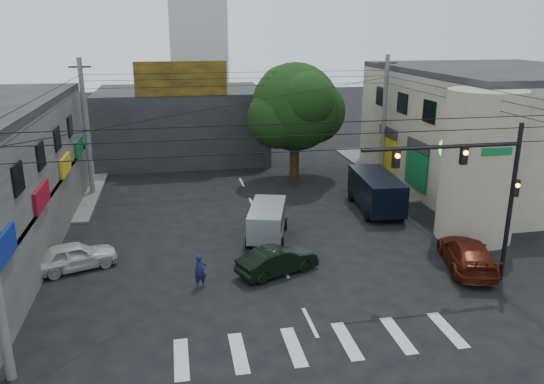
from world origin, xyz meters
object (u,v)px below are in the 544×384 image
object	(u,v)px
traffic_gantry	(479,179)
utility_pole_far_left	(86,128)
street_tree	(295,107)
dark_sedan	(277,261)
white_compact	(74,256)
traffic_officer	(200,272)
maroon_sedan	(467,254)
navy_van	(376,193)
silver_minivan	(267,222)
utility_pole_far_right	(384,119)

from	to	relation	value
traffic_gantry	utility_pole_far_left	xyz separation A→B (m)	(-18.32, 17.00, -0.23)
street_tree	dark_sedan	xyz separation A→B (m)	(-4.40, -15.49, -4.83)
white_compact	traffic_officer	distance (m)	6.50
dark_sedan	white_compact	xyz separation A→B (m)	(-9.35, 2.26, 0.02)
traffic_officer	dark_sedan	bearing A→B (deg)	-0.93
street_tree	utility_pole_far_left	xyz separation A→B (m)	(-14.50, -1.00, -0.87)
white_compact	traffic_officer	xyz separation A→B (m)	(5.75, -3.01, 0.10)
maroon_sedan	navy_van	world-z (taller)	navy_van
navy_van	traffic_gantry	bearing A→B (deg)	-173.16
traffic_gantry	traffic_officer	world-z (taller)	traffic_gantry
dark_sedan	white_compact	size ratio (longest dim) A/B	0.98
traffic_gantry	silver_minivan	xyz separation A→B (m)	(-7.90, 6.93, -3.93)
maroon_sedan	dark_sedan	bearing A→B (deg)	8.76
traffic_gantry	maroon_sedan	bearing A→B (deg)	61.68
maroon_sedan	traffic_officer	bearing A→B (deg)	14.24
traffic_gantry	silver_minivan	bearing A→B (deg)	138.74
utility_pole_far_right	dark_sedan	size ratio (longest dim) A/B	2.23
street_tree	silver_minivan	size ratio (longest dim) A/B	1.92
navy_van	traffic_officer	size ratio (longest dim) A/B	3.83
maroon_sedan	silver_minivan	world-z (taller)	silver_minivan
utility_pole_far_left	dark_sedan	size ratio (longest dim) A/B	2.23
utility_pole_far_left	dark_sedan	distance (m)	18.10
utility_pole_far_left	navy_van	world-z (taller)	utility_pole_far_left
navy_van	traffic_officer	world-z (taller)	navy_van
white_compact	utility_pole_far_right	bearing A→B (deg)	-78.82
dark_sedan	utility_pole_far_left	bearing A→B (deg)	12.15
navy_van	utility_pole_far_right	bearing A→B (deg)	-19.77
street_tree	navy_van	xyz separation A→B (m)	(3.43, -7.78, -4.34)
dark_sedan	maroon_sedan	distance (m)	9.04
utility_pole_far_left	dark_sedan	world-z (taller)	utility_pole_far_left
dark_sedan	traffic_officer	size ratio (longest dim) A/B	2.70
utility_pole_far_left	white_compact	distance (m)	12.87
dark_sedan	white_compact	world-z (taller)	white_compact
utility_pole_far_left	utility_pole_far_right	distance (m)	21.00
white_compact	street_tree	bearing A→B (deg)	-66.06
utility_pole_far_left	silver_minivan	world-z (taller)	utility_pole_far_left
white_compact	traffic_officer	bearing A→B (deg)	-137.60
silver_minivan	navy_van	distance (m)	8.20
street_tree	white_compact	world-z (taller)	street_tree
white_compact	silver_minivan	size ratio (longest dim) A/B	0.93
traffic_gantry	maroon_sedan	size ratio (longest dim) A/B	1.35
silver_minivan	maroon_sedan	bearing A→B (deg)	-106.90
navy_van	traffic_officer	distance (m)	14.22
street_tree	maroon_sedan	size ratio (longest dim) A/B	1.64
street_tree	traffic_gantry	world-z (taller)	street_tree
white_compact	traffic_officer	world-z (taller)	traffic_officer
dark_sedan	traffic_gantry	bearing A→B (deg)	-129.72
utility_pole_far_left	maroon_sedan	size ratio (longest dim) A/B	1.73
traffic_gantry	utility_pole_far_left	bearing A→B (deg)	137.14
street_tree	utility_pole_far_left	size ratio (longest dim) A/B	0.95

